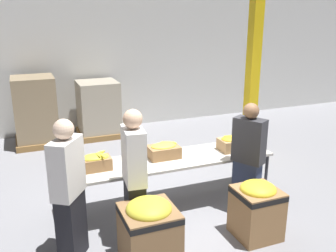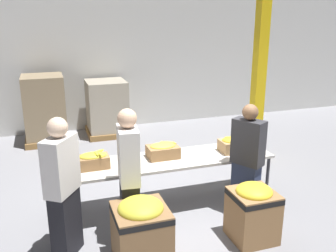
# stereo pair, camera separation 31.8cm
# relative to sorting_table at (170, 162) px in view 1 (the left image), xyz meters

# --- Properties ---
(ground_plane) EXTENTS (30.00, 30.00, 0.00)m
(ground_plane) POSITION_rel_sorting_table_xyz_m (0.00, 0.00, -0.72)
(ground_plane) COLOR gray
(wall_back) EXTENTS (16.00, 0.08, 4.00)m
(wall_back) POSITION_rel_sorting_table_xyz_m (0.00, 4.42, 1.28)
(wall_back) COLOR silver
(wall_back) RESTS_ON ground_plane
(sorting_table) EXTENTS (3.14, 0.78, 0.77)m
(sorting_table) POSITION_rel_sorting_table_xyz_m (0.00, 0.00, 0.00)
(sorting_table) COLOR beige
(sorting_table) RESTS_ON ground_plane
(banana_box_0) EXTENTS (0.44, 0.30, 0.24)m
(banana_box_0) POSITION_rel_sorting_table_xyz_m (-1.11, 0.01, 0.16)
(banana_box_0) COLOR olive
(banana_box_0) RESTS_ON sorting_table
(banana_box_1) EXTENTS (0.46, 0.32, 0.24)m
(banana_box_1) POSITION_rel_sorting_table_xyz_m (-0.07, 0.08, 0.16)
(banana_box_1) COLOR olive
(banana_box_1) RESTS_ON sorting_table
(banana_box_2) EXTENTS (0.38, 0.32, 0.24)m
(banana_box_2) POSITION_rel_sorting_table_xyz_m (1.03, -0.03, 0.17)
(banana_box_2) COLOR tan
(banana_box_2) RESTS_ON sorting_table
(volunteer_0) EXTENTS (0.29, 0.50, 1.77)m
(volunteer_0) POSITION_rel_sorting_table_xyz_m (-0.77, -0.71, 0.16)
(volunteer_0) COLOR black
(volunteer_0) RESTS_ON ground_plane
(volunteer_1) EXTENTS (0.41, 0.50, 1.66)m
(volunteer_1) POSITION_rel_sorting_table_xyz_m (0.98, -0.58, 0.10)
(volunteer_1) COLOR #2D3856
(volunteer_1) RESTS_ON ground_plane
(volunteer_2) EXTENTS (0.45, 0.52, 1.74)m
(volunteer_2) POSITION_rel_sorting_table_xyz_m (-1.57, -0.74, 0.15)
(volunteer_2) COLOR black
(volunteer_2) RESTS_ON ground_plane
(donation_bin_0) EXTENTS (0.63, 0.63, 0.82)m
(donation_bin_0) POSITION_rel_sorting_table_xyz_m (-0.75, -1.19, -0.29)
(donation_bin_0) COLOR olive
(donation_bin_0) RESTS_ON ground_plane
(donation_bin_1) EXTENTS (0.55, 0.55, 0.78)m
(donation_bin_1) POSITION_rel_sorting_table_xyz_m (0.74, -1.19, -0.31)
(donation_bin_1) COLOR olive
(donation_bin_1) RESTS_ON ground_plane
(support_pillar) EXTENTS (0.21, 0.21, 4.00)m
(support_pillar) POSITION_rel_sorting_table_xyz_m (2.24, 1.27, 1.28)
(support_pillar) COLOR yellow
(support_pillar) RESTS_ON ground_plane
(pallet_stack_0) EXTENTS (0.99, 0.99, 1.31)m
(pallet_stack_0) POSITION_rel_sorting_table_xyz_m (-0.29, 3.79, -0.07)
(pallet_stack_0) COLOR olive
(pallet_stack_0) RESTS_ON ground_plane
(pallet_stack_1) EXTENTS (0.96, 0.96, 1.53)m
(pallet_stack_1) POSITION_rel_sorting_table_xyz_m (-1.71, 3.69, 0.03)
(pallet_stack_1) COLOR olive
(pallet_stack_1) RESTS_ON ground_plane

